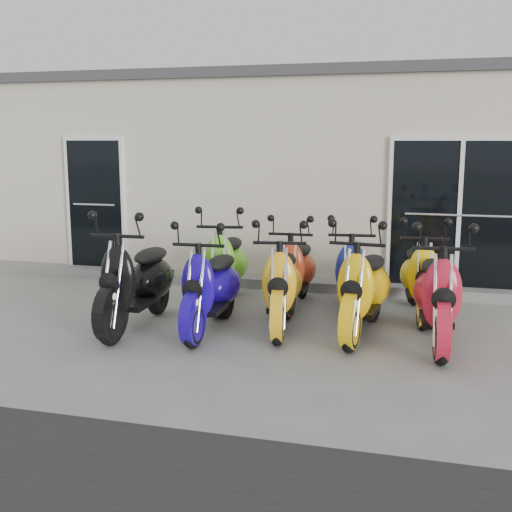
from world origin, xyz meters
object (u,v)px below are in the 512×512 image
(scooter_back_yellow, at_px, (420,266))
(scooter_front_blue, at_px, (211,275))
(scooter_front_black, at_px, (136,268))
(scooter_front_red, at_px, (438,282))
(scooter_front_orange_b, at_px, (364,276))
(scooter_back_green, at_px, (226,254))
(scooter_back_red, at_px, (296,260))
(scooter_front_orange_a, at_px, (282,273))
(scooter_back_blue, at_px, (351,262))

(scooter_back_yellow, bearing_deg, scooter_front_blue, -157.28)
(scooter_front_black, distance_m, scooter_front_red, 3.51)
(scooter_front_orange_b, distance_m, scooter_back_green, 2.20)
(scooter_front_black, height_order, scooter_back_red, scooter_front_black)
(scooter_front_orange_a, bearing_deg, scooter_front_blue, -165.82)
(scooter_back_green, distance_m, scooter_back_yellow, 2.59)
(scooter_front_red, xyz_separation_m, scooter_back_yellow, (-0.21, 1.13, -0.05))
(scooter_front_orange_a, height_order, scooter_back_blue, scooter_front_orange_a)
(scooter_front_black, xyz_separation_m, scooter_back_red, (1.66, 1.43, -0.08))
(scooter_front_blue, height_order, scooter_back_green, scooter_back_green)
(scooter_back_red, bearing_deg, scooter_back_yellow, -2.21)
(scooter_back_yellow, bearing_deg, scooter_front_black, -163.13)
(scooter_front_blue, distance_m, scooter_front_orange_a, 0.85)
(scooter_front_blue, bearing_deg, scooter_front_black, -175.29)
(scooter_front_black, relative_size, scooter_back_red, 1.12)
(scooter_front_black, relative_size, scooter_back_blue, 1.10)
(scooter_front_red, relative_size, scooter_back_blue, 1.06)
(scooter_front_red, distance_m, scooter_back_yellow, 1.16)
(scooter_front_orange_b, xyz_separation_m, scooter_back_green, (-1.98, 0.95, -0.00))
(scooter_front_black, xyz_separation_m, scooter_back_yellow, (3.29, 1.42, -0.07))
(scooter_front_red, xyz_separation_m, scooter_back_red, (-1.83, 1.15, -0.06))
(scooter_front_blue, relative_size, scooter_back_green, 0.97)
(scooter_back_green, height_order, scooter_back_yellow, scooter_back_green)
(scooter_front_blue, bearing_deg, scooter_front_red, 3.11)
(scooter_front_black, relative_size, scooter_front_blue, 1.07)
(scooter_back_green, height_order, scooter_back_red, scooter_back_green)
(scooter_front_black, bearing_deg, scooter_back_blue, 29.70)
(scooter_back_green, bearing_deg, scooter_back_red, -3.93)
(scooter_front_blue, xyz_separation_m, scooter_front_orange_a, (0.79, 0.33, 0.00))
(scooter_front_orange_a, xyz_separation_m, scooter_front_red, (1.80, -0.15, 0.03))
(scooter_front_black, relative_size, scooter_front_orange_b, 1.04)
(scooter_back_blue, bearing_deg, scooter_back_green, 174.83)
(scooter_front_orange_b, height_order, scooter_back_blue, scooter_front_orange_b)
(scooter_front_blue, xyz_separation_m, scooter_back_blue, (1.49, 1.32, -0.01))
(scooter_front_red, distance_m, scooter_back_blue, 1.57)
(scooter_back_red, bearing_deg, scooter_back_green, -178.08)
(scooter_front_orange_b, distance_m, scooter_back_blue, 1.03)
(scooter_front_red, bearing_deg, scooter_front_black, -179.91)
(scooter_front_orange_a, distance_m, scooter_back_red, 1.01)
(scooter_front_red, bearing_deg, scooter_back_green, 154.28)
(scooter_front_blue, xyz_separation_m, scooter_front_red, (2.58, 0.19, 0.03))
(scooter_back_yellow, bearing_deg, scooter_back_green, 174.59)
(scooter_front_red, height_order, scooter_back_red, scooter_front_red)
(scooter_back_blue, xyz_separation_m, scooter_back_yellow, (0.88, 0.00, -0.00))
(scooter_front_orange_a, bearing_deg, scooter_front_red, -13.49)
(scooter_back_green, xyz_separation_m, scooter_back_blue, (1.71, 0.04, -0.03))
(scooter_front_blue, xyz_separation_m, scooter_back_red, (0.75, 1.34, -0.03))
(scooter_back_green, relative_size, scooter_back_yellow, 1.05)
(scooter_front_orange_a, distance_m, scooter_back_blue, 1.21)
(scooter_front_red, relative_size, scooter_back_green, 1.02)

